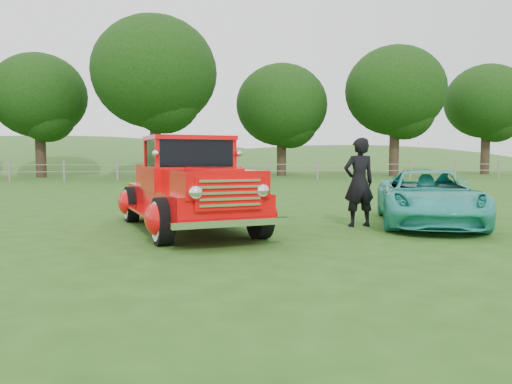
{
  "coord_description": "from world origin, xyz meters",
  "views": [
    {
      "loc": [
        -1.61,
        -7.98,
        1.38
      ],
      "look_at": [
        -0.45,
        1.2,
        0.74
      ],
      "focal_mm": 35.0,
      "sensor_mm": 36.0,
      "label": 1
    }
  ],
  "objects": [
    {
      "name": "man",
      "position": [
        1.67,
        1.6,
        0.89
      ],
      "size": [
        0.7,
        0.51,
        1.77
      ],
      "primitive_type": "imported",
      "rotation": [
        0.0,
        0.0,
        3.27
      ],
      "color": "black",
      "rests_on": "ground"
    },
    {
      "name": "fence_line",
      "position": [
        0.0,
        22.0,
        0.6
      ],
      "size": [
        48.0,
        0.12,
        1.2
      ],
      "color": "gray",
      "rests_on": "ground"
    },
    {
      "name": "tree_mid_west",
      "position": [
        -12.0,
        28.0,
        5.55
      ],
      "size": [
        6.4,
        6.4,
        8.46
      ],
      "color": "#2F2217",
      "rests_on": "ground"
    },
    {
      "name": "tree_near_east",
      "position": [
        5.0,
        29.0,
        5.25
      ],
      "size": [
        6.8,
        6.8,
        8.33
      ],
      "color": "#2F2217",
      "rests_on": "ground"
    },
    {
      "name": "teal_sedan",
      "position": [
        3.17,
        1.68,
        0.56
      ],
      "size": [
        3.06,
        4.44,
        1.13
      ],
      "primitive_type": "imported",
      "rotation": [
        0.0,
        0.0,
        -0.32
      ],
      "color": "teal",
      "rests_on": "ground"
    },
    {
      "name": "tree_far_east",
      "position": [
        22.0,
        30.0,
        5.86
      ],
      "size": [
        6.6,
        6.6,
        8.86
      ],
      "color": "#2F2217",
      "rests_on": "ground"
    },
    {
      "name": "ground",
      "position": [
        0.0,
        0.0,
        0.0
      ],
      "size": [
        140.0,
        140.0,
        0.0
      ],
      "primitive_type": "plane",
      "color": "#284B14",
      "rests_on": "ground"
    },
    {
      "name": "red_pickup",
      "position": [
        -1.7,
        1.59,
        0.8
      ],
      "size": [
        3.17,
        5.27,
        1.78
      ],
      "rotation": [
        0.0,
        0.0,
        0.27
      ],
      "color": "black",
      "rests_on": "ground"
    },
    {
      "name": "tree_mid_east",
      "position": [
        13.0,
        27.0,
        6.17
      ],
      "size": [
        7.2,
        7.2,
        9.44
      ],
      "color": "#2F2217",
      "rests_on": "ground"
    },
    {
      "name": "distant_hills",
      "position": [
        -4.08,
        59.46,
        -4.55
      ],
      "size": [
        116.0,
        60.0,
        18.0
      ],
      "color": "#3E6726",
      "rests_on": "ground"
    },
    {
      "name": "tree_near_west",
      "position": [
        -4.0,
        25.0,
        6.8
      ],
      "size": [
        8.0,
        8.0,
        10.42
      ],
      "color": "#2F2217",
      "rests_on": "ground"
    }
  ]
}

